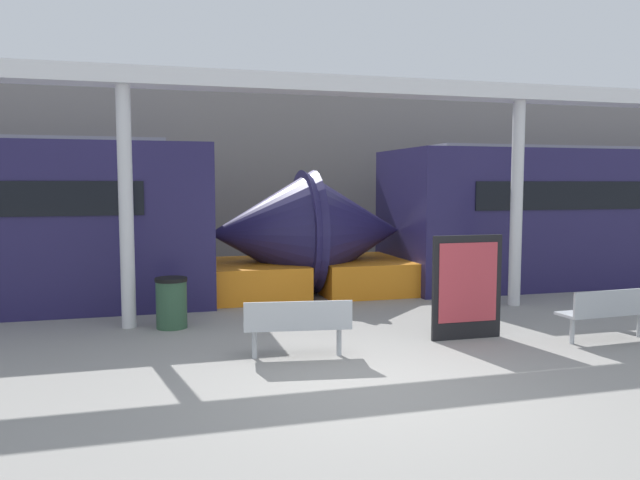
# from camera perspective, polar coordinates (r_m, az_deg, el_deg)

# --- Properties ---
(ground_plane) EXTENTS (60.00, 60.00, 0.00)m
(ground_plane) POSITION_cam_1_polar(r_m,az_deg,el_deg) (7.44, 4.71, -13.22)
(ground_plane) COLOR gray
(station_wall) EXTENTS (56.00, 0.20, 5.00)m
(station_wall) POSITION_cam_1_polar(r_m,az_deg,el_deg) (17.17, -7.24, 5.65)
(station_wall) COLOR gray
(station_wall) RESTS_ON ground_plane
(train_left) EXTENTS (16.56, 2.93, 3.20)m
(train_left) POSITION_cam_1_polar(r_m,az_deg,el_deg) (17.27, 26.32, 1.91)
(train_left) COLOR #231E4C
(train_left) RESTS_ON ground_plane
(bench_near) EXTENTS (1.49, 0.64, 0.80)m
(bench_near) POSITION_cam_1_polar(r_m,az_deg,el_deg) (8.43, -2.06, -7.59)
(bench_near) COLOR #ADB2B7
(bench_near) RESTS_ON ground_plane
(bench_far) EXTENTS (1.60, 0.53, 0.80)m
(bench_far) POSITION_cam_1_polar(r_m,az_deg,el_deg) (10.25, 25.08, -5.76)
(bench_far) COLOR #ADB2B7
(bench_far) RESTS_ON ground_plane
(trash_bin) EXTENTS (0.52, 0.52, 0.83)m
(trash_bin) POSITION_cam_1_polar(r_m,az_deg,el_deg) (10.47, -13.42, -5.59)
(trash_bin) COLOR #2D5138
(trash_bin) RESTS_ON ground_plane
(poster_board) EXTENTS (1.12, 0.07, 1.58)m
(poster_board) POSITION_cam_1_polar(r_m,az_deg,el_deg) (9.66, 13.30, -4.18)
(poster_board) COLOR black
(poster_board) RESTS_ON ground_plane
(support_column_near) EXTENTS (0.23, 0.23, 3.90)m
(support_column_near) POSITION_cam_1_polar(r_m,az_deg,el_deg) (10.51, -17.32, 2.77)
(support_column_near) COLOR silver
(support_column_near) RESTS_ON ground_plane
(support_column_far) EXTENTS (0.23, 0.23, 3.90)m
(support_column_far) POSITION_cam_1_polar(r_m,az_deg,el_deg) (12.51, 17.53, 3.11)
(support_column_far) COLOR silver
(support_column_far) RESTS_ON ground_plane
(canopy_beam) EXTENTS (28.00, 0.60, 0.28)m
(canopy_beam) POSITION_cam_1_polar(r_m,az_deg,el_deg) (10.64, -17.63, 14.08)
(canopy_beam) COLOR silver
(canopy_beam) RESTS_ON support_column_near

